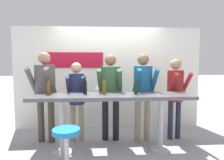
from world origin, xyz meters
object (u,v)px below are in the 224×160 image
at_px(wine_glass_0, 97,87).
at_px(wine_bottle_2, 136,87).
at_px(person_far_left, 45,87).
at_px(wine_bottle_1, 49,87).
at_px(person_center, 143,87).
at_px(wine_bottle_0, 85,86).
at_px(person_center_left, 111,88).
at_px(person_left, 77,92).
at_px(bar_stool, 67,145).
at_px(tasting_table, 112,103).
at_px(wine_bottle_3, 104,86).
at_px(person_center_right, 175,89).

bearing_deg(wine_glass_0, wine_bottle_2, -3.05).
xyz_separation_m(person_far_left, wine_bottle_1, (0.17, -0.37, 0.05)).
bearing_deg(person_center, wine_bottle_0, -167.05).
bearing_deg(person_center_left, person_left, -170.95).
bearing_deg(wine_bottle_0, person_far_left, 152.26).
distance_m(person_far_left, wine_glass_0, 1.14).
relative_size(bar_stool, person_center, 0.39).
bearing_deg(bar_stool, wine_glass_0, 61.37).
bearing_deg(person_left, tasting_table, -39.25).
bearing_deg(wine_bottle_3, bar_stool, -124.41).
xyz_separation_m(person_center_left, person_center, (0.65, -0.07, 0.02)).
relative_size(person_far_left, wine_bottle_1, 6.26).
relative_size(person_left, wine_bottle_2, 5.14).
relative_size(tasting_table, wine_glass_0, 16.02).
bearing_deg(bar_stool, person_left, 89.43).
bearing_deg(wine_bottle_1, person_far_left, 114.29).
xyz_separation_m(person_center_right, wine_bottle_3, (-1.47, -0.45, 0.13)).
xyz_separation_m(bar_stool, wine_glass_0, (0.42, 0.78, 0.70)).
distance_m(bar_stool, person_far_left, 1.54).
bearing_deg(person_center_right, tasting_table, -168.01).
relative_size(wine_bottle_1, wine_bottle_3, 0.93).
bearing_deg(person_left, wine_bottle_3, -42.16).
distance_m(person_far_left, person_left, 0.63).
bearing_deg(person_left, person_far_left, 178.93).
height_order(tasting_table, person_far_left, person_far_left).
relative_size(person_center_right, wine_glass_0, 9.42).
distance_m(person_left, wine_bottle_2, 1.22).
relative_size(person_center_left, wine_bottle_0, 5.54).
distance_m(tasting_table, person_far_left, 1.41).
height_order(person_center, wine_glass_0, person_center).
relative_size(person_far_left, person_left, 1.13).
xyz_separation_m(tasting_table, person_center_right, (1.33, 0.51, 0.15)).
relative_size(person_left, wine_bottle_3, 5.15).
height_order(person_center_right, wine_bottle_0, person_center_right).
xyz_separation_m(tasting_table, person_far_left, (-1.29, 0.52, 0.22)).
height_order(tasting_table, person_center_left, person_center_left).
bearing_deg(wine_bottle_2, person_center_left, 128.03).
xyz_separation_m(person_center_right, wine_bottle_0, (-1.81, -0.42, 0.13)).
xyz_separation_m(person_left, wine_glass_0, (0.41, -0.48, 0.16)).
bearing_deg(person_far_left, person_center_left, 11.08).
height_order(person_center_left, wine_glass_0, person_center_left).
bearing_deg(person_center_left, wine_bottle_3, -98.48).
bearing_deg(person_center_left, person_center, 2.13).
bearing_deg(person_center_left, bar_stool, -110.26).
relative_size(tasting_table, bar_stool, 4.14).
bearing_deg(wine_bottle_2, person_center, 63.23).
height_order(bar_stool, wine_glass_0, wine_glass_0).
bearing_deg(tasting_table, bar_stool, -133.14).
distance_m(person_far_left, person_center, 1.94).
bearing_deg(wine_glass_0, wine_bottle_3, 10.66).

